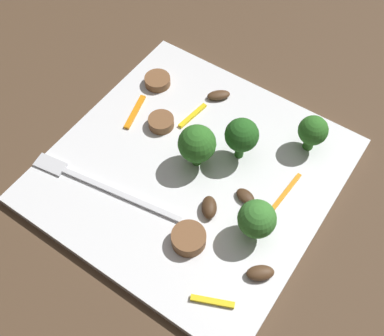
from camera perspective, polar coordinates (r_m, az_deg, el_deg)
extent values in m
plane|color=#4C3826|center=(0.53, 0.00, -0.64)|extent=(1.40, 1.40, 0.00)
cube|color=white|center=(0.52, 0.00, -0.32)|extent=(0.30, 0.30, 0.01)
cube|color=silver|center=(0.51, -8.66, -3.21)|extent=(0.14, 0.03, 0.00)
cube|color=silver|center=(0.54, -16.81, 0.38)|extent=(0.04, 0.02, 0.00)
cylinder|color=#408630|center=(0.48, 7.60, -7.32)|extent=(0.01, 0.01, 0.02)
sphere|color=#387A2D|center=(0.46, 7.90, -6.15)|extent=(0.04, 0.04, 0.04)
cylinder|color=#347525|center=(0.54, 14.07, 3.18)|extent=(0.01, 0.01, 0.02)
sphere|color=#2D6B23|center=(0.53, 14.50, 4.45)|extent=(0.03, 0.03, 0.03)
cylinder|color=#347525|center=(0.51, 1.00, 1.21)|extent=(0.01, 0.01, 0.02)
sphere|color=#2D6B23|center=(0.49, 1.04, 2.74)|extent=(0.04, 0.04, 0.04)
cylinder|color=#296420|center=(0.52, 5.84, 2.43)|extent=(0.01, 0.01, 0.03)
sphere|color=#235B1E|center=(0.50, 6.07, 4.01)|extent=(0.04, 0.04, 0.04)
cylinder|color=brown|center=(0.47, -0.41, -8.56)|extent=(0.05, 0.05, 0.01)
cylinder|color=brown|center=(0.55, -3.78, 5.59)|extent=(0.04, 0.04, 0.01)
cylinder|color=brown|center=(0.60, -4.22, 10.52)|extent=(0.03, 0.03, 0.01)
ellipsoid|color=#422B19|center=(0.50, 6.63, -3.25)|extent=(0.03, 0.02, 0.01)
ellipsoid|color=#422B19|center=(0.49, 2.09, -4.79)|extent=(0.03, 0.03, 0.01)
ellipsoid|color=#4C331E|center=(0.46, 8.29, -12.50)|extent=(0.03, 0.03, 0.01)
ellipsoid|color=#4C331E|center=(0.58, 3.25, 8.83)|extent=(0.03, 0.03, 0.01)
cube|color=yellow|center=(0.56, 0.07, 6.39)|extent=(0.01, 0.05, 0.00)
cube|color=orange|center=(0.57, -6.94, 6.80)|extent=(0.02, 0.05, 0.00)
cube|color=yellow|center=(0.45, 2.51, -15.89)|extent=(0.04, 0.02, 0.00)
cube|color=orange|center=(0.51, 11.42, -2.80)|extent=(0.01, 0.05, 0.00)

